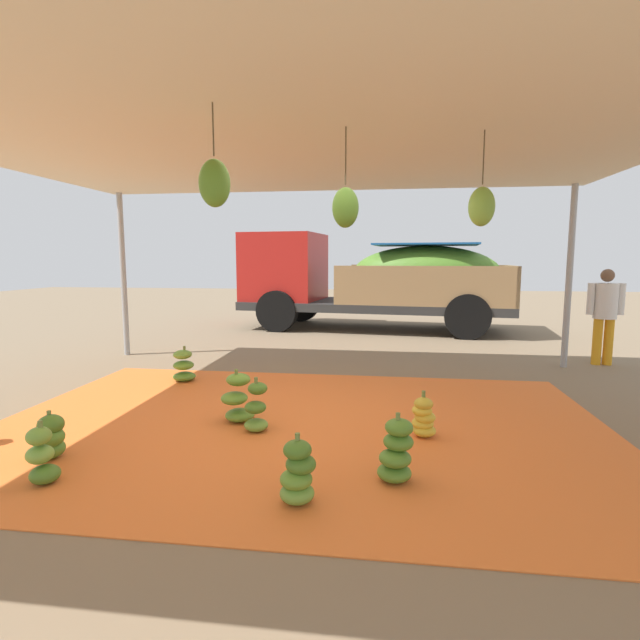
{
  "coord_description": "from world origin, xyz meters",
  "views": [
    {
      "loc": [
        0.89,
        -4.83,
        1.74
      ],
      "look_at": [
        0.06,
        1.26,
        0.96
      ],
      "focal_mm": 26.94,
      "sensor_mm": 36.0,
      "label": 1
    }
  ],
  "objects_px": {
    "banana_bunch_5": "(238,400)",
    "banana_bunch_0": "(50,438)",
    "banana_bunch_4": "(42,457)",
    "cargo_truck_main": "(370,278)",
    "banana_bunch_7": "(298,474)",
    "banana_bunch_6": "(396,452)",
    "banana_bunch_1": "(256,409)",
    "banana_bunch_3": "(424,418)",
    "worker_0": "(605,309)",
    "banana_bunch_8": "(184,367)"
  },
  "relations": [
    {
      "from": "banana_bunch_1",
      "to": "banana_bunch_0",
      "type": "bearing_deg",
      "value": -150.26
    },
    {
      "from": "banana_bunch_1",
      "to": "banana_bunch_5",
      "type": "bearing_deg",
      "value": 137.22
    },
    {
      "from": "banana_bunch_1",
      "to": "banana_bunch_6",
      "type": "xyz_separation_m",
      "value": [
        1.38,
        -0.93,
        0.0
      ]
    },
    {
      "from": "banana_bunch_1",
      "to": "banana_bunch_6",
      "type": "distance_m",
      "value": 1.67
    },
    {
      "from": "banana_bunch_1",
      "to": "cargo_truck_main",
      "type": "height_order",
      "value": "cargo_truck_main"
    },
    {
      "from": "banana_bunch_1",
      "to": "banana_bunch_7",
      "type": "xyz_separation_m",
      "value": [
        0.68,
        -1.37,
        -0.01
      ]
    },
    {
      "from": "cargo_truck_main",
      "to": "banana_bunch_7",
      "type": "bearing_deg",
      "value": -91.43
    },
    {
      "from": "banana_bunch_3",
      "to": "banana_bunch_7",
      "type": "relative_size",
      "value": 0.91
    },
    {
      "from": "banana_bunch_0",
      "to": "banana_bunch_7",
      "type": "bearing_deg",
      "value": -11.3
    },
    {
      "from": "banana_bunch_0",
      "to": "banana_bunch_8",
      "type": "height_order",
      "value": "banana_bunch_8"
    },
    {
      "from": "banana_bunch_4",
      "to": "banana_bunch_6",
      "type": "relative_size",
      "value": 0.91
    },
    {
      "from": "banana_bunch_4",
      "to": "worker_0",
      "type": "relative_size",
      "value": 0.31
    },
    {
      "from": "banana_bunch_4",
      "to": "cargo_truck_main",
      "type": "xyz_separation_m",
      "value": [
        2.25,
        8.82,
        1.06
      ]
    },
    {
      "from": "worker_0",
      "to": "banana_bunch_8",
      "type": "bearing_deg",
      "value": -162.81
    },
    {
      "from": "banana_bunch_4",
      "to": "banana_bunch_8",
      "type": "bearing_deg",
      "value": 93.97
    },
    {
      "from": "banana_bunch_5",
      "to": "worker_0",
      "type": "height_order",
      "value": "worker_0"
    },
    {
      "from": "banana_bunch_4",
      "to": "worker_0",
      "type": "height_order",
      "value": "worker_0"
    },
    {
      "from": "banana_bunch_0",
      "to": "banana_bunch_7",
      "type": "height_order",
      "value": "banana_bunch_7"
    },
    {
      "from": "banana_bunch_5",
      "to": "banana_bunch_3",
      "type": "bearing_deg",
      "value": -5.83
    },
    {
      "from": "banana_bunch_8",
      "to": "worker_0",
      "type": "distance_m",
      "value": 6.78
    },
    {
      "from": "banana_bunch_7",
      "to": "worker_0",
      "type": "height_order",
      "value": "worker_0"
    },
    {
      "from": "banana_bunch_7",
      "to": "banana_bunch_8",
      "type": "height_order",
      "value": "banana_bunch_7"
    },
    {
      "from": "banana_bunch_7",
      "to": "worker_0",
      "type": "distance_m",
      "value": 6.72
    },
    {
      "from": "banana_bunch_4",
      "to": "banana_bunch_6",
      "type": "height_order",
      "value": "banana_bunch_6"
    },
    {
      "from": "banana_bunch_1",
      "to": "banana_bunch_8",
      "type": "height_order",
      "value": "banana_bunch_1"
    },
    {
      "from": "banana_bunch_6",
      "to": "cargo_truck_main",
      "type": "bearing_deg",
      "value": 93.31
    },
    {
      "from": "banana_bunch_6",
      "to": "banana_bunch_8",
      "type": "height_order",
      "value": "banana_bunch_6"
    },
    {
      "from": "banana_bunch_3",
      "to": "banana_bunch_8",
      "type": "distance_m",
      "value": 3.7
    },
    {
      "from": "banana_bunch_7",
      "to": "banana_bunch_6",
      "type": "bearing_deg",
      "value": 32.03
    },
    {
      "from": "banana_bunch_3",
      "to": "banana_bunch_4",
      "type": "relative_size",
      "value": 0.92
    },
    {
      "from": "banana_bunch_7",
      "to": "banana_bunch_0",
      "type": "bearing_deg",
      "value": 168.7
    },
    {
      "from": "worker_0",
      "to": "cargo_truck_main",
      "type": "bearing_deg",
      "value": 137.42
    },
    {
      "from": "banana_bunch_6",
      "to": "banana_bunch_4",
      "type": "bearing_deg",
      "value": -171.47
    },
    {
      "from": "banana_bunch_0",
      "to": "banana_bunch_3",
      "type": "distance_m",
      "value": 3.42
    },
    {
      "from": "banana_bunch_7",
      "to": "banana_bunch_8",
      "type": "distance_m",
      "value": 3.92
    },
    {
      "from": "banana_bunch_0",
      "to": "cargo_truck_main",
      "type": "relative_size",
      "value": 0.06
    },
    {
      "from": "banana_bunch_1",
      "to": "cargo_truck_main",
      "type": "bearing_deg",
      "value": 83.15
    },
    {
      "from": "banana_bunch_0",
      "to": "banana_bunch_1",
      "type": "distance_m",
      "value": 1.85
    },
    {
      "from": "banana_bunch_3",
      "to": "worker_0",
      "type": "relative_size",
      "value": 0.29
    },
    {
      "from": "banana_bunch_3",
      "to": "worker_0",
      "type": "height_order",
      "value": "worker_0"
    },
    {
      "from": "banana_bunch_5",
      "to": "banana_bunch_0",
      "type": "bearing_deg",
      "value": -138.6
    },
    {
      "from": "banana_bunch_0",
      "to": "worker_0",
      "type": "distance_m",
      "value": 8.06
    },
    {
      "from": "banana_bunch_4",
      "to": "banana_bunch_6",
      "type": "bearing_deg",
      "value": 8.53
    },
    {
      "from": "banana_bunch_4",
      "to": "banana_bunch_0",
      "type": "bearing_deg",
      "value": 120.76
    },
    {
      "from": "banana_bunch_6",
      "to": "worker_0",
      "type": "relative_size",
      "value": 0.35
    },
    {
      "from": "banana_bunch_0",
      "to": "banana_bunch_5",
      "type": "bearing_deg",
      "value": 41.4
    },
    {
      "from": "banana_bunch_8",
      "to": "banana_bunch_3",
      "type": "bearing_deg",
      "value": -28.71
    },
    {
      "from": "cargo_truck_main",
      "to": "worker_0",
      "type": "xyz_separation_m",
      "value": [
        3.98,
        -3.65,
        -0.35
      ]
    },
    {
      "from": "cargo_truck_main",
      "to": "worker_0",
      "type": "distance_m",
      "value": 5.41
    },
    {
      "from": "banana_bunch_3",
      "to": "banana_bunch_8",
      "type": "height_order",
      "value": "banana_bunch_8"
    }
  ]
}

